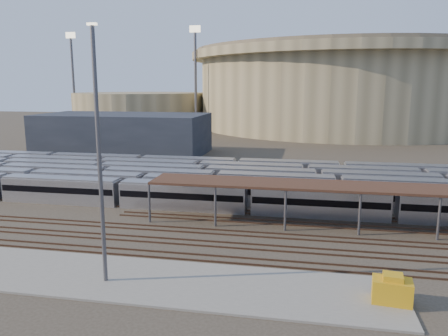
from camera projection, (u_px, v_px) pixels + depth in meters
ground at (209, 229)px, 53.10m from camera, size 420.00×420.00×0.00m
apron at (118, 278)px, 39.55m from camera, size 50.00×9.00×0.20m
subway_trains at (227, 182)px, 70.83m from camera, size 125.21×23.90×3.60m
inspection_shed at (396, 190)px, 51.94m from camera, size 60.30×6.00×5.30m
empty_tracks at (198, 243)px, 48.26m from camera, size 170.00×9.62×0.18m
stadium at (343, 87)px, 180.40m from camera, size 124.00×124.00×32.50m
secondary_arena at (140, 109)px, 188.34m from camera, size 56.00×56.00×14.00m
service_building at (123, 134)px, 111.72m from camera, size 42.00×20.00×10.00m
floodlight_0 at (196, 76)px, 160.91m from camera, size 4.00×1.00×38.40m
floodlight_1 at (73, 77)px, 180.78m from camera, size 4.00×1.00×38.40m
floodlight_3 at (263, 78)px, 205.41m from camera, size 4.00×1.00×38.40m
yard_light_pole at (99, 158)px, 36.71m from camera, size 0.80×0.36×21.94m
yellow_equipment at (392, 291)px, 34.74m from camera, size 3.22×2.23×1.89m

